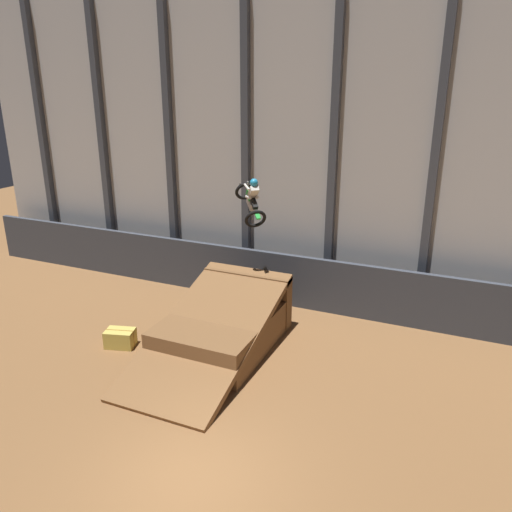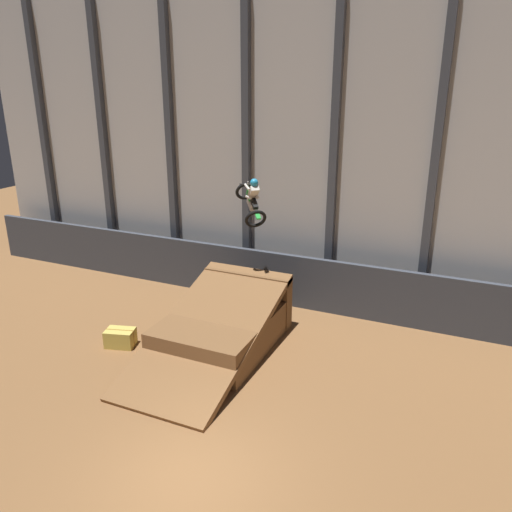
# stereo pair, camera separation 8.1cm
# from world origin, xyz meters

# --- Properties ---
(ground_plane) EXTENTS (60.00, 60.00, 0.00)m
(ground_plane) POSITION_xyz_m (0.00, 0.00, 0.00)
(ground_plane) COLOR brown
(arena_back_wall) EXTENTS (32.00, 0.40, 11.59)m
(arena_back_wall) POSITION_xyz_m (0.00, 10.28, 5.79)
(arena_back_wall) COLOR silver
(arena_back_wall) RESTS_ON ground_plane
(lower_barrier) EXTENTS (31.36, 0.20, 2.00)m
(lower_barrier) POSITION_xyz_m (0.00, 9.18, 1.00)
(lower_barrier) COLOR #383D47
(lower_barrier) RESTS_ON ground_plane
(dirt_ramp) EXTENTS (3.11, 6.19, 2.02)m
(dirt_ramp) POSITION_xyz_m (-2.06, 5.51, 0.67)
(dirt_ramp) COLOR brown
(dirt_ramp) RESTS_ON ground_plane
(rider_bike_solo) EXTENTS (1.64, 1.75, 1.69)m
(rider_bike_solo) POSITION_xyz_m (-2.08, 7.73, 4.28)
(rider_bike_solo) COLOR black
(hay_bale_trackside) EXTENTS (1.03, 0.82, 0.57)m
(hay_bale_trackside) POSITION_xyz_m (-5.02, 4.06, 0.28)
(hay_bale_trackside) COLOR #CCB751
(hay_bale_trackside) RESTS_ON ground_plane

